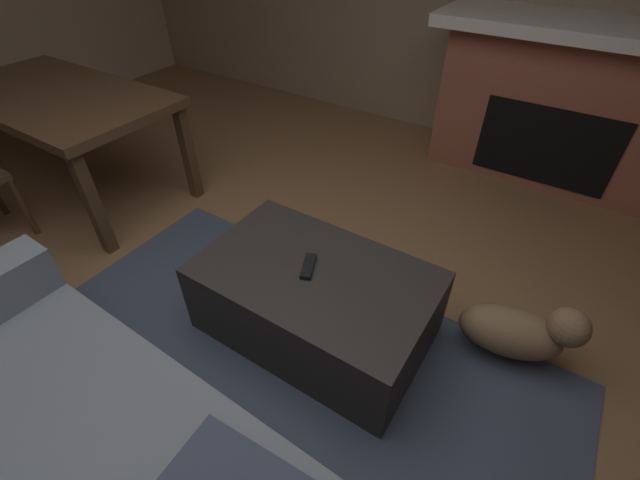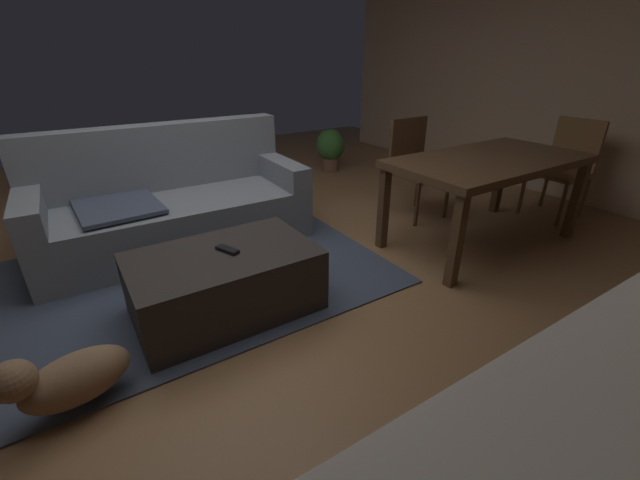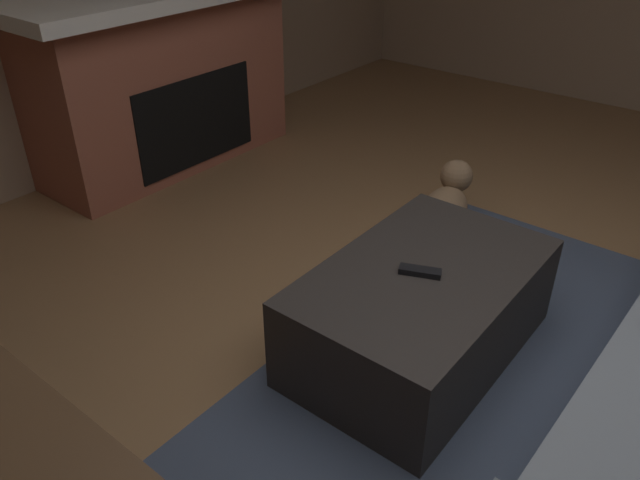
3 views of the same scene
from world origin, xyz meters
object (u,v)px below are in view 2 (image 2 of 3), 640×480
at_px(ottoman_coffee_table, 225,282).
at_px(dining_chair_east, 566,163).
at_px(potted_plant, 330,148).
at_px(dining_chair_north, 414,162).
at_px(tv_remote, 227,250).
at_px(couch, 172,206).
at_px(small_dog, 67,379).
at_px(dining_table, 489,167).

xyz_separation_m(ottoman_coffee_table, dining_chair_east, (3.42, -0.19, 0.32)).
bearing_deg(potted_plant, dining_chair_north, -96.83).
bearing_deg(dining_chair_east, tv_remote, 176.72).
distance_m(couch, dining_chair_east, 3.69).
xyz_separation_m(ottoman_coffee_table, small_dog, (-0.88, -0.37, -0.02)).
relative_size(dining_chair_north, potted_plant, 1.68).
distance_m(tv_remote, dining_table, 2.18).
bearing_deg(ottoman_coffee_table, couch, 89.50).
xyz_separation_m(couch, potted_plant, (2.40, 1.18, -0.02)).
relative_size(couch, potted_plant, 3.83).
bearing_deg(dining_table, dining_chair_east, -0.03).
xyz_separation_m(tv_remote, potted_plant, (2.37, 2.39, -0.12)).
bearing_deg(couch, tv_remote, -88.73).
relative_size(couch, small_dog, 3.89).
bearing_deg(ottoman_coffee_table, potted_plant, 44.73).
relative_size(potted_plant, small_dog, 1.01).
xyz_separation_m(tv_remote, dining_chair_north, (2.16, 0.63, 0.10)).
xyz_separation_m(dining_table, dining_chair_north, (0.00, 0.83, -0.14)).
distance_m(dining_table, small_dog, 3.12).
bearing_deg(small_dog, dining_chair_east, 2.40).
distance_m(couch, small_dog, 1.82).
relative_size(couch, dining_chair_east, 2.28).
height_order(ottoman_coffee_table, potted_plant, potted_plant).
bearing_deg(dining_chair_east, potted_plant, 111.28).
bearing_deg(dining_chair_east, small_dog, -177.60).
relative_size(dining_table, small_dog, 3.02).
distance_m(dining_table, dining_chair_north, 0.84).
xyz_separation_m(tv_remote, dining_table, (2.16, -0.19, 0.24)).
height_order(ottoman_coffee_table, small_dog, ottoman_coffee_table).
distance_m(dining_chair_north, potted_plant, 1.78).
relative_size(ottoman_coffee_table, tv_remote, 6.84).
height_order(dining_table, potted_plant, dining_table).
bearing_deg(small_dog, dining_table, 3.36).
height_order(couch, small_dog, couch).
bearing_deg(small_dog, ottoman_coffee_table, 22.94).
height_order(dining_table, dining_chair_east, dining_chair_east).
distance_m(dining_chair_east, potted_plant, 2.78).
distance_m(ottoman_coffee_table, small_dog, 0.96).
xyz_separation_m(ottoman_coffee_table, tv_remote, (0.04, -0.00, 0.22)).
height_order(tv_remote, dining_chair_east, dining_chair_east).
bearing_deg(dining_table, tv_remote, 174.91).
bearing_deg(tv_remote, small_dog, 179.22).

